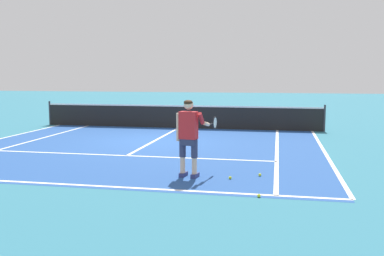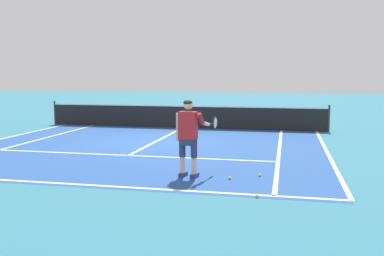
{
  "view_description": "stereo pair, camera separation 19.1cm",
  "coord_description": "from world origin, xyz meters",
  "views": [
    {
      "loc": [
        4.1,
        -13.96,
        2.26
      ],
      "look_at": [
        2.21,
        -4.44,
        1.05
      ],
      "focal_mm": 40.32,
      "sensor_mm": 36.0,
      "label": 1
    },
    {
      "loc": [
        4.29,
        -13.92,
        2.26
      ],
      "look_at": [
        2.21,
        -4.44,
        1.05
      ],
      "focal_mm": 40.32,
      "sensor_mm": 36.0,
      "label": 2
    }
  ],
  "objects": [
    {
      "name": "line_service",
      "position": [
        0.0,
        -2.69,
        0.0
      ],
      "size": [
        8.23,
        0.1,
        0.01
      ],
      "primitive_type": "cube",
      "color": "white",
      "rests_on": "ground"
    },
    {
      "name": "tennis_player",
      "position": [
        2.22,
        -4.81,
        0.99
      ],
      "size": [
        0.79,
        1.07,
        1.71
      ],
      "color": "navy",
      "rests_on": "ground"
    },
    {
      "name": "tennis_ball_mid_court",
      "position": [
        3.81,
        -6.12,
        0.03
      ],
      "size": [
        0.07,
        0.07,
        0.07
      ],
      "primitive_type": "sphere",
      "color": "#CCE02D",
      "rests_on": "ground"
    },
    {
      "name": "court_inner_surface",
      "position": [
        0.0,
        -1.12,
        0.0
      ],
      "size": [
        10.98,
        10.05,
        0.0
      ],
      "primitive_type": "cube",
      "color": "#234C93",
      "rests_on": "ground"
    },
    {
      "name": "line_baseline",
      "position": [
        0.0,
        -5.95,
        0.0
      ],
      "size": [
        10.98,
        0.1,
        0.01
      ],
      "primitive_type": "cube",
      "color": "white",
      "rests_on": "ground"
    },
    {
      "name": "tennis_ball_near_feet",
      "position": [
        3.13,
        -4.83,
        0.03
      ],
      "size": [
        0.07,
        0.07,
        0.07
      ],
      "primitive_type": "sphere",
      "color": "#CCE02D",
      "rests_on": "ground"
    },
    {
      "name": "tennis_ball_by_baseline",
      "position": [
        3.75,
        -4.43,
        0.03
      ],
      "size": [
        0.07,
        0.07,
        0.07
      ],
      "primitive_type": "sphere",
      "color": "#CCE02D",
      "rests_on": "ground"
    },
    {
      "name": "line_singles_left",
      "position": [
        -4.12,
        -1.12,
        0.0
      ],
      "size": [
        0.1,
        9.65,
        0.01
      ],
      "primitive_type": "cube",
      "color": "white",
      "rests_on": "ground"
    },
    {
      "name": "tennis_net",
      "position": [
        0.0,
        3.71,
        0.5
      ],
      "size": [
        11.96,
        0.08,
        1.07
      ],
      "color": "#333338",
      "rests_on": "ground"
    },
    {
      "name": "line_centre_service",
      "position": [
        0.0,
        0.51,
        0.0
      ],
      "size": [
        0.1,
        6.4,
        0.01
      ],
      "primitive_type": "cube",
      "color": "white",
      "rests_on": "ground"
    },
    {
      "name": "ground_plane",
      "position": [
        0.0,
        0.0,
        0.0
      ],
      "size": [
        80.0,
        80.0,
        0.0
      ],
      "primitive_type": "plane",
      "color": "teal"
    },
    {
      "name": "line_singles_right",
      "position": [
        4.12,
        -1.12,
        0.0
      ],
      "size": [
        0.1,
        9.65,
        0.01
      ],
      "primitive_type": "cube",
      "color": "white",
      "rests_on": "ground"
    },
    {
      "name": "line_doubles_right",
      "position": [
        5.49,
        -1.12,
        0.0
      ],
      "size": [
        0.1,
        9.65,
        0.01
      ],
      "primitive_type": "cube",
      "color": "white",
      "rests_on": "ground"
    }
  ]
}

